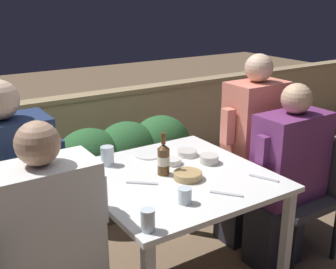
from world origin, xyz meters
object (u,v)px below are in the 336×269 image
(person_white_polo, at_px, (56,251))
(person_coral_top, at_px, (250,150))
(person_navy_jumper, at_px, (19,210))
(chair_right_near, at_px, (305,183))
(person_purple_stripe, at_px, (285,178))
(beer_bottle, at_px, (163,159))
(chair_right_far, at_px, (268,166))

(person_white_polo, bearing_deg, person_coral_top, 13.22)
(person_navy_jumper, bearing_deg, person_white_polo, -79.72)
(person_white_polo, distance_m, chair_right_near, 1.72)
(person_purple_stripe, bearing_deg, person_coral_top, 87.60)
(beer_bottle, bearing_deg, chair_right_near, -10.48)
(person_white_polo, relative_size, chair_right_near, 1.48)
(chair_right_near, height_order, person_purple_stripe, person_purple_stripe)
(beer_bottle, bearing_deg, person_white_polo, -164.08)
(person_white_polo, xyz_separation_m, person_coral_top, (1.53, 0.36, 0.06))
(person_navy_jumper, xyz_separation_m, chair_right_near, (1.79, -0.35, -0.17))
(person_navy_jumper, bearing_deg, chair_right_far, -0.01)
(person_white_polo, xyz_separation_m, chair_right_near, (1.72, 0.01, -0.11))
(person_white_polo, xyz_separation_m, person_navy_jumper, (-0.07, 0.36, 0.06))
(person_coral_top, xyz_separation_m, beer_bottle, (-0.83, -0.16, 0.17))
(chair_right_near, xyz_separation_m, beer_bottle, (-1.01, 0.19, 0.34))
(person_white_polo, relative_size, person_purple_stripe, 1.02)
(chair_right_far, bearing_deg, person_navy_jumper, 179.99)
(person_purple_stripe, relative_size, person_coral_top, 0.90)
(person_coral_top, height_order, beer_bottle, person_coral_top)
(person_purple_stripe, distance_m, chair_right_far, 0.42)
(person_navy_jumper, relative_size, chair_right_near, 1.62)
(person_purple_stripe, bearing_deg, chair_right_far, 58.58)
(chair_right_near, distance_m, person_purple_stripe, 0.22)
(chair_right_near, distance_m, person_coral_top, 0.43)
(beer_bottle, bearing_deg, chair_right_far, 8.80)
(chair_right_far, bearing_deg, chair_right_near, -91.70)
(person_purple_stripe, xyz_separation_m, person_coral_top, (0.01, 0.35, 0.08))
(person_white_polo, distance_m, chair_right_far, 1.77)
(person_white_polo, height_order, chair_right_near, person_white_polo)
(person_navy_jumper, distance_m, person_coral_top, 1.60)
(person_purple_stripe, bearing_deg, person_navy_jumper, 167.69)
(person_purple_stripe, distance_m, beer_bottle, 0.87)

